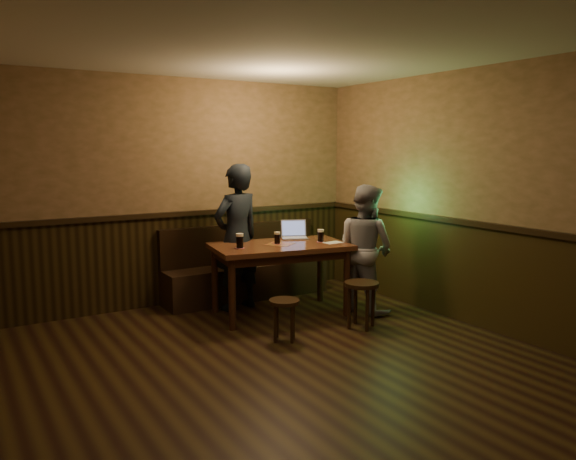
% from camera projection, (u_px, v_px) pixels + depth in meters
% --- Properties ---
extents(room, '(5.04, 6.04, 2.84)m').
position_uv_depth(room, '(293.00, 239.00, 4.63)').
color(room, black).
rests_on(room, ground).
extents(bench, '(2.20, 0.50, 0.95)m').
position_uv_depth(bench, '(245.00, 274.00, 7.33)').
color(bench, black).
rests_on(bench, ground).
extents(pub_table, '(1.69, 1.14, 0.84)m').
position_uv_depth(pub_table, '(280.00, 253.00, 6.53)').
color(pub_table, '#512417').
rests_on(pub_table, ground).
extents(stool_left, '(0.35, 0.35, 0.42)m').
position_uv_depth(stool_left, '(284.00, 308.00, 5.68)').
color(stool_left, black).
rests_on(stool_left, ground).
extents(stool_right, '(0.45, 0.45, 0.51)m').
position_uv_depth(stool_right, '(362.00, 291.00, 6.07)').
color(stool_right, black).
rests_on(stool_right, ground).
extents(pint_left, '(0.11, 0.11, 0.17)m').
position_uv_depth(pint_left, '(240.00, 241.00, 6.23)').
color(pint_left, maroon).
rests_on(pint_left, pub_table).
extents(pint_mid, '(0.09, 0.09, 0.14)m').
position_uv_depth(pint_mid, '(277.00, 238.00, 6.51)').
color(pint_mid, maroon).
rests_on(pint_mid, pub_table).
extents(pint_right, '(0.10, 0.10, 0.15)m').
position_uv_depth(pint_right, '(321.00, 236.00, 6.65)').
color(pint_right, maroon).
rests_on(pint_right, pub_table).
extents(laptop, '(0.39, 0.36, 0.22)m').
position_uv_depth(laptop, '(294.00, 234.00, 6.93)').
color(laptop, silver).
rests_on(laptop, pub_table).
extents(menu, '(0.23, 0.16, 0.00)m').
position_uv_depth(menu, '(333.00, 243.00, 6.61)').
color(menu, silver).
rests_on(menu, pub_table).
extents(person_suit, '(0.72, 0.55, 1.76)m').
position_uv_depth(person_suit, '(237.00, 237.00, 6.73)').
color(person_suit, black).
rests_on(person_suit, ground).
extents(person_grey, '(0.69, 0.83, 1.52)m').
position_uv_depth(person_grey, '(365.00, 248.00, 6.66)').
color(person_grey, gray).
rests_on(person_grey, ground).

